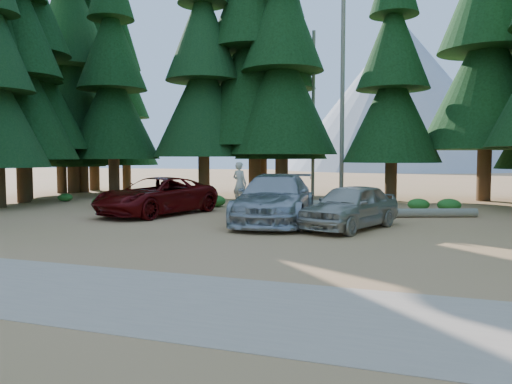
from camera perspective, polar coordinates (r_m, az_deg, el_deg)
ground at (r=15.14m, az=-2.48°, el=-5.23°), size 160.00×160.00×0.00m
gravel_strip at (r=9.54m, az=-17.32°, el=-10.89°), size 26.00×3.50×0.01m
forest_belt_north at (r=29.51m, az=8.34°, el=-0.76°), size 36.00×7.00×22.00m
snag_front at (r=29.00m, az=9.85°, el=11.02°), size 0.24×0.24×12.00m
snag_back at (r=30.74m, az=6.56°, el=8.77°), size 0.20×0.20×10.00m
mountain_peak at (r=102.96m, az=14.78°, el=9.60°), size 48.00×50.00×28.00m
red_pickup at (r=21.46m, az=-11.30°, el=-0.45°), size 3.88×6.15×1.58m
silver_minivan_center at (r=18.42m, az=2.19°, el=-0.78°), size 3.32×6.45×1.79m
silver_minivan_right at (r=17.16m, az=10.73°, el=-1.63°), size 3.25×4.84×1.53m
frisbee_player at (r=19.73m, az=-1.89°, el=0.98°), size 0.73×0.59×1.74m
log_left at (r=24.09m, az=6.56°, el=-1.40°), size 4.64×1.89×0.34m
log_mid at (r=24.71m, az=10.57°, el=-1.36°), size 3.65×0.56×0.30m
log_right at (r=21.02m, az=16.92°, el=-2.31°), size 5.40×2.34×0.36m
shrub_far_left at (r=24.89m, az=-17.11°, el=-1.12°), size 1.03×1.03×0.56m
shrub_left at (r=23.86m, az=-1.53°, el=-1.24°), size 0.90×0.90×0.50m
shrub_center_left at (r=24.47m, az=-4.75°, el=-1.02°), size 1.07×1.07×0.59m
shrub_center_right at (r=22.68m, az=0.45°, el=-1.40°), size 1.07×1.07×0.59m
shrub_right at (r=24.00m, az=21.21°, el=-1.39°), size 1.04×1.04×0.57m
shrub_far_right at (r=23.99m, az=18.08°, el=-1.36°), size 0.98×0.98×0.54m
shrub_edge_west at (r=29.32m, az=-20.97°, el=-0.59°), size 0.79×0.79×0.44m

